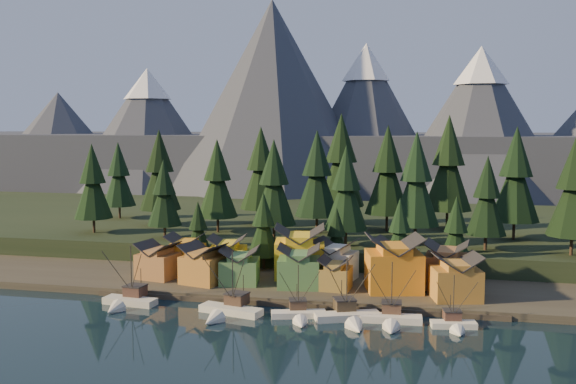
% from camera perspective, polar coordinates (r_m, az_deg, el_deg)
% --- Properties ---
extents(ground, '(500.00, 500.00, 0.00)m').
position_cam_1_polar(ground, '(110.16, -1.47, -12.32)').
color(ground, black).
rests_on(ground, ground).
extents(shore_strip, '(400.00, 50.00, 1.50)m').
position_cam_1_polar(shore_strip, '(147.63, 2.37, -7.28)').
color(shore_strip, '#342F26').
rests_on(shore_strip, ground).
extents(hillside, '(420.00, 100.00, 6.00)m').
position_cam_1_polar(hillside, '(195.67, 5.02, -3.34)').
color(hillside, black).
rests_on(hillside, ground).
extents(dock, '(80.00, 4.00, 1.00)m').
position_cam_1_polar(dock, '(125.38, 0.41, -9.80)').
color(dock, '#473F33').
rests_on(dock, ground).
extents(mountain_ridge, '(560.00, 190.00, 90.00)m').
position_cam_1_polar(mountain_ridge, '(316.51, 7.32, 4.38)').
color(mountain_ridge, '#414553').
rests_on(mountain_ridge, ground).
extents(boat_0, '(10.99, 11.78, 12.73)m').
position_cam_1_polar(boat_0, '(128.04, -14.17, -8.75)').
color(boat_0, beige).
rests_on(boat_0, ground).
extents(boat_2, '(12.71, 13.38, 12.85)m').
position_cam_1_polar(boat_2, '(118.79, -5.46, -9.81)').
color(boat_2, beige).
rests_on(boat_2, ground).
extents(boat_3, '(10.51, 10.98, 10.54)m').
position_cam_1_polar(boat_3, '(116.48, 0.99, -10.33)').
color(boat_3, white).
rests_on(boat_3, ground).
extents(boat_4, '(12.32, 12.72, 12.48)m').
position_cam_1_polar(boat_4, '(115.15, 5.48, -10.36)').
color(boat_4, silver).
rests_on(boat_4, ground).
extents(boat_5, '(11.09, 11.98, 11.85)m').
position_cam_1_polar(boat_5, '(114.98, 9.18, -10.48)').
color(boat_5, silver).
rests_on(boat_5, ground).
extents(boat_6, '(8.22, 8.73, 10.08)m').
position_cam_1_polar(boat_6, '(114.53, 14.61, -10.75)').
color(boat_6, white).
rests_on(boat_6, ground).
extents(house_front_0, '(9.07, 8.73, 7.82)m').
position_cam_1_polar(house_front_0, '(142.46, -11.49, -5.88)').
color(house_front_0, '#9B6737').
rests_on(house_front_0, shore_strip).
extents(house_front_1, '(9.69, 9.46, 8.31)m').
position_cam_1_polar(house_front_1, '(136.29, -7.55, -6.24)').
color(house_front_1, '#AB702C').
rests_on(house_front_1, shore_strip).
extents(house_front_2, '(8.88, 8.93, 7.59)m').
position_cam_1_polar(house_front_2, '(135.20, -4.33, -6.47)').
color(house_front_2, '#568749').
rests_on(house_front_2, shore_strip).
extents(house_front_3, '(9.55, 9.22, 8.60)m').
position_cam_1_polar(house_front_3, '(131.99, 0.98, -6.52)').
color(house_front_3, '#4B7C43').
rests_on(house_front_3, shore_strip).
extents(house_front_4, '(6.57, 7.04, 6.40)m').
position_cam_1_polar(house_front_4, '(130.88, 4.20, -7.17)').
color(house_front_4, olive).
rests_on(house_front_4, shore_strip).
extents(house_front_5, '(12.62, 11.91, 11.15)m').
position_cam_1_polar(house_front_5, '(130.50, 9.39, -6.15)').
color(house_front_5, orange).
rests_on(house_front_5, shore_strip).
extents(house_front_6, '(10.42, 10.06, 8.72)m').
position_cam_1_polar(house_front_6, '(126.95, 14.69, -7.20)').
color(house_front_6, '#B67C2E').
rests_on(house_front_6, shore_strip).
extents(house_back_0, '(8.64, 8.36, 8.66)m').
position_cam_1_polar(house_back_0, '(146.70, -9.11, -5.32)').
color(house_back_0, orange).
rests_on(house_back_0, shore_strip).
extents(house_back_1, '(8.89, 8.97, 8.76)m').
position_cam_1_polar(house_back_1, '(142.59, -5.40, -5.58)').
color(house_back_1, yellow).
rests_on(house_back_1, shore_strip).
extents(house_back_2, '(12.18, 11.48, 11.28)m').
position_cam_1_polar(house_back_2, '(140.30, 1.05, -5.19)').
color(house_back_2, yellow).
rests_on(house_back_2, shore_strip).
extents(house_back_3, '(9.77, 9.05, 8.60)m').
position_cam_1_polar(house_back_3, '(138.94, 4.23, -5.90)').
color(house_back_3, silver).
rests_on(house_back_3, shore_strip).
extents(house_back_4, '(9.70, 9.41, 9.40)m').
position_cam_1_polar(house_back_4, '(137.19, 9.56, -5.95)').
color(house_back_4, white).
rests_on(house_back_4, shore_strip).
extents(house_back_5, '(9.22, 9.31, 9.49)m').
position_cam_1_polar(house_back_5, '(135.14, 13.92, -6.21)').
color(house_back_5, '#9D6537').
rests_on(house_back_5, shore_strip).
extents(tree_hill_0, '(10.21, 10.21, 23.78)m').
position_cam_1_polar(tree_hill_0, '(177.39, -16.97, 0.67)').
color(tree_hill_0, '#332319').
rests_on(tree_hill_0, hillside).
extents(tree_hill_1, '(11.77, 11.77, 27.41)m').
position_cam_1_polar(tree_hill_1, '(186.04, -11.33, 1.67)').
color(tree_hill_1, '#332319').
rests_on(tree_hill_1, hillside).
extents(tree_hill_2, '(8.66, 8.66, 20.18)m').
position_cam_1_polar(tree_hill_2, '(164.15, -10.95, -0.28)').
color(tree_hill_2, '#332319').
rests_on(tree_hill_2, hillside).
extents(tree_hill_3, '(10.72, 10.72, 24.98)m').
position_cam_1_polar(tree_hill_3, '(171.39, -6.30, 0.94)').
color(tree_hill_3, '#332319').
rests_on(tree_hill_3, hillside).
extents(tree_hill_4, '(12.13, 12.13, 28.26)m').
position_cam_1_polar(tree_hill_4, '(183.20, -2.41, 1.86)').
color(tree_hill_4, '#332319').
rests_on(tree_hill_4, hillside).
extents(tree_hill_5, '(10.84, 10.84, 25.26)m').
position_cam_1_polar(tree_hill_5, '(156.71, -1.26, 0.56)').
color(tree_hill_5, '#332319').
rests_on(tree_hill_5, hillside).
extents(tree_hill_6, '(11.74, 11.74, 27.36)m').
position_cam_1_polar(tree_hill_6, '(169.57, 2.59, 1.36)').
color(tree_hill_6, '#332319').
rests_on(tree_hill_6, hillside).
extents(tree_hill_7, '(10.32, 10.32, 24.04)m').
position_cam_1_polar(tree_hill_7, '(151.47, 5.18, 0.10)').
color(tree_hill_7, '#332319').
rests_on(tree_hill_7, hillside).
extents(tree_hill_8, '(12.31, 12.31, 28.67)m').
position_cam_1_polar(tree_hill_8, '(174.26, 8.84, 1.65)').
color(tree_hill_8, '#332319').
rests_on(tree_hill_8, hillside).
extents(tree_hill_9, '(11.67, 11.67, 27.19)m').
position_cam_1_polar(tree_hill_9, '(157.03, 11.32, 0.85)').
color(tree_hill_9, '#332319').
rests_on(tree_hill_9, hillside).
extents(tree_hill_10, '(13.51, 13.51, 31.47)m').
position_cam_1_polar(tree_hill_10, '(181.79, 14.06, 2.21)').
color(tree_hill_10, '#332319').
rests_on(tree_hill_10, hillside).
extents(tree_hill_11, '(9.33, 9.33, 21.74)m').
position_cam_1_polar(tree_hill_11, '(152.80, 17.26, -0.57)').
color(tree_hill_11, '#332319').
rests_on(tree_hill_11, hillside).
extents(tree_hill_12, '(12.17, 12.17, 28.36)m').
position_cam_1_polar(tree_hill_12, '(169.12, 19.58, 1.19)').
color(tree_hill_12, '#332319').
rests_on(tree_hill_12, hillside).
extents(tree_hill_13, '(11.24, 11.24, 26.19)m').
position_cam_1_polar(tree_hill_13, '(153.09, 24.07, 0.11)').
color(tree_hill_13, '#332319').
rests_on(tree_hill_13, hillside).
extents(tree_hill_15, '(13.73, 13.73, 31.98)m').
position_cam_1_polar(tree_hill_15, '(185.51, 4.74, 2.52)').
color(tree_hill_15, '#332319').
rests_on(tree_hill_15, hillside).
extents(tree_hill_16, '(10.09, 10.09, 23.51)m').
position_cam_1_polar(tree_hill_16, '(203.01, -14.81, 1.33)').
color(tree_hill_16, '#332319').
rests_on(tree_hill_16, hillside).
extents(tree_shore_0, '(6.55, 6.55, 15.26)m').
position_cam_1_polar(tree_shore_0, '(153.26, -7.98, -3.38)').
color(tree_shore_0, '#332319').
rests_on(tree_shore_0, shore_strip).
extents(tree_shore_1, '(7.66, 7.66, 17.84)m').
position_cam_1_polar(tree_shore_1, '(148.18, -2.19, -3.09)').
color(tree_shore_1, '#332319').
rests_on(tree_shore_1, shore_strip).
extents(tree_shore_2, '(6.33, 6.33, 14.74)m').
position_cam_1_polar(tree_shore_2, '(145.07, 4.33, -3.98)').
color(tree_shore_2, '#332319').
rests_on(tree_shore_2, shore_strip).
extents(tree_shore_3, '(7.41, 7.41, 17.25)m').
position_cam_1_polar(tree_shore_3, '(143.51, 9.89, -3.60)').
color(tree_shore_3, '#332319').
rests_on(tree_shore_3, shore_strip).
extents(tree_shore_4, '(7.71, 7.71, 17.97)m').
position_cam_1_polar(tree_shore_4, '(143.38, 14.69, -3.56)').
color(tree_shore_4, '#332319').
rests_on(tree_shore_4, shore_strip).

